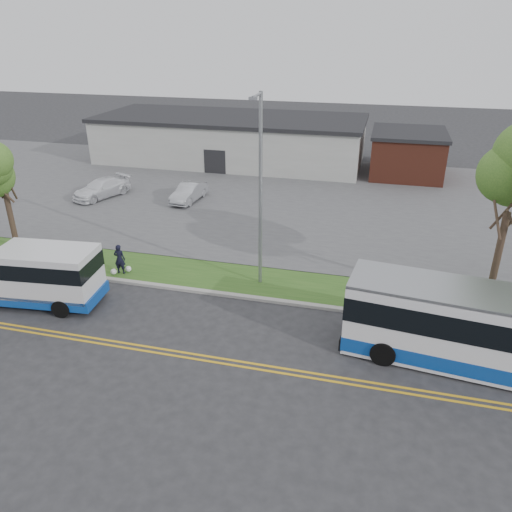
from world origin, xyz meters
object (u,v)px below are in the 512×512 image
(tree_west, at_px, (0,166))
(parked_car_b, at_px, (101,188))
(parked_car_a, at_px, (189,192))
(streetlight_near, at_px, (260,187))
(transit_bus, at_px, (500,334))
(shuttle_bus, at_px, (35,274))
(pedestrian, at_px, (120,259))

(tree_west, bearing_deg, parked_car_b, 91.65)
(tree_west, xyz_separation_m, parked_car_a, (6.59, 10.98, -4.35))
(parked_car_a, bearing_deg, streetlight_near, -49.29)
(transit_bus, bearing_deg, parked_car_b, 156.11)
(tree_west, bearing_deg, shuttle_bus, -43.96)
(shuttle_bus, height_order, parked_car_a, shuttle_bus)
(parked_car_b, bearing_deg, streetlight_near, -13.29)
(pedestrian, xyz_separation_m, parked_car_a, (-0.92, 12.28, -0.16))
(transit_bus, bearing_deg, tree_west, 175.52)
(tree_west, height_order, parked_car_a, tree_west)
(transit_bus, xyz_separation_m, pedestrian, (-18.01, 3.70, -0.70))
(streetlight_near, distance_m, parked_car_a, 14.89)
(parked_car_b, bearing_deg, transit_bus, -8.87)
(tree_west, distance_m, pedestrian, 8.70)
(tree_west, bearing_deg, pedestrian, -9.82)
(tree_west, bearing_deg, parked_car_a, 59.02)
(tree_west, xyz_separation_m, streetlight_near, (15.00, -0.47, 0.11))
(transit_bus, xyz_separation_m, parked_car_b, (-25.81, 15.20, -0.84))
(tree_west, distance_m, streetlight_near, 15.01)
(tree_west, relative_size, transit_bus, 0.58)
(shuttle_bus, relative_size, pedestrian, 4.55)
(pedestrian, bearing_deg, shuttle_bus, 50.83)
(parked_car_b, bearing_deg, tree_west, -66.73)
(shuttle_bus, bearing_deg, parked_car_a, 78.89)
(parked_car_a, distance_m, parked_car_b, 6.93)
(parked_car_a, bearing_deg, transit_bus, -35.75)
(tree_west, xyz_separation_m, parked_car_b, (-0.29, 10.20, -4.34))
(streetlight_near, height_order, pedestrian, streetlight_near)
(streetlight_near, bearing_deg, tree_west, 178.20)
(streetlight_near, relative_size, parked_car_b, 2.01)
(tree_west, relative_size, streetlight_near, 0.73)
(parked_car_b, bearing_deg, pedestrian, -34.21)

